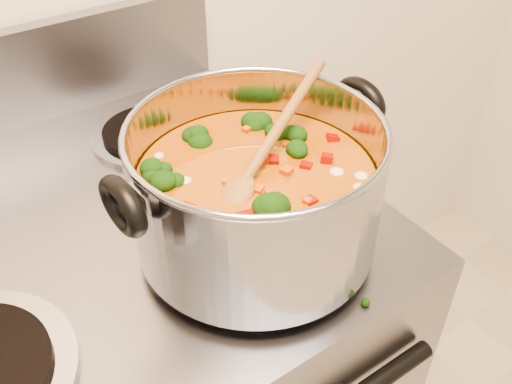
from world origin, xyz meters
TOP-DOWN VIEW (x-y plane):
  - stockpot at (0.22, 1.00)m, footprint 0.35×0.30m
  - wooden_spoon at (0.23, 1.01)m, footprint 0.23×0.12m
  - cooktop_crumbs at (0.30, 1.17)m, footprint 0.15×0.01m

SIDE VIEW (x-z plane):
  - cooktop_crumbs at x=0.30m, z-range 0.92..0.93m
  - stockpot at x=0.22m, z-range 0.92..1.10m
  - wooden_spoon at x=0.23m, z-range 1.01..1.10m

